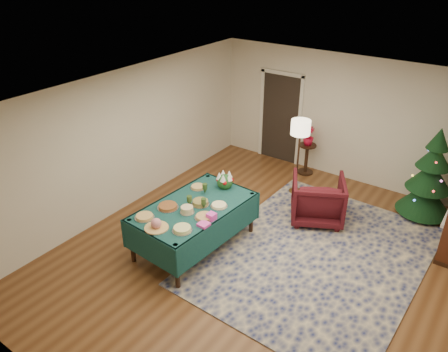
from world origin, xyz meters
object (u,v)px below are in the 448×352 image
Objects in this scene: floor_lamp at (300,132)px; potted_plant at (308,140)px; buffet_table at (194,214)px; gift_box at (211,216)px; christmas_tree at (430,178)px; side_table at (306,159)px; armchair at (318,197)px.

potted_plant is (-0.22, 0.92, -0.54)m from floor_lamp.
gift_box is (0.48, -0.15, 0.21)m from buffet_table.
buffet_table is 2.82m from floor_lamp.
potted_plant is at bearing 173.60° from christmas_tree.
floor_lamp is 1.39m from side_table.
buffet_table is at bearing -95.38° from side_table.
christmas_tree is (2.94, 3.30, 0.15)m from buffet_table.
side_table is at bearing 92.12° from gift_box.
floor_lamp is at bearing 88.42° from gift_box.
potted_plant is 0.24× the size of christmas_tree.
armchair is at bearing -58.20° from side_table.
armchair is at bearing 55.89° from buffet_table.
floor_lamp is (0.55, 2.68, 0.71)m from buffet_table.
buffet_table is at bearing -95.38° from potted_plant.
armchair is 2.10m from christmas_tree.
side_table is 0.47m from potted_plant.
christmas_tree is at bearing -6.40° from potted_plant.
armchair is 1.91m from side_table.
side_table is at bearing 84.62° from buffet_table.
buffet_table is 2.25× the size of armchair.
christmas_tree is (2.46, 3.45, -0.06)m from gift_box.
buffet_table is 0.54m from gift_box.
christmas_tree reaches higher than gift_box.
side_table is (0.34, 3.59, -0.31)m from buffet_table.
floor_lamp is at bearing -76.73° from side_table.
christmas_tree is at bearing -6.40° from side_table.
side_table is (-0.14, 3.74, -0.52)m from gift_box.
christmas_tree reaches higher than side_table.
gift_box is 2.33m from armchair.
buffet_table is 3.62m from side_table.
gift_box is 3.74m from potted_plant.
armchair is at bearing -58.20° from potted_plant.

